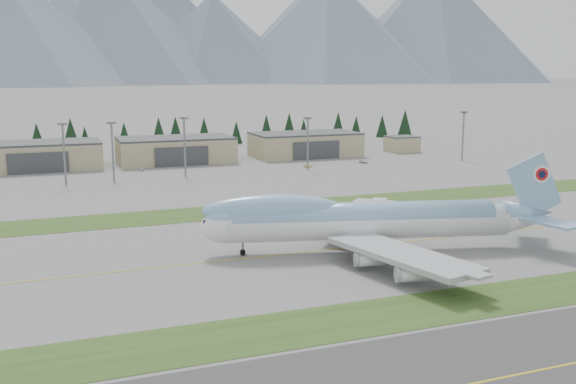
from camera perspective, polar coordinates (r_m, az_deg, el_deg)
name	(u,v)px	position (r m, az deg, el deg)	size (l,w,h in m)	color
ground	(373,245)	(144.40, 7.54, -4.70)	(7000.00, 7000.00, 0.00)	slate
grass_strip_near	(480,301)	(113.97, 16.71, -9.25)	(400.00, 14.00, 0.08)	#31491A
grass_strip_far	(298,206)	(184.12, 0.92, -1.28)	(400.00, 18.00, 0.08)	#31491A
taxiway_line_main	(373,245)	(144.40, 7.54, -4.70)	(400.00, 0.40, 0.02)	gold
boeing_747_freighter	(365,220)	(137.58, 6.87, -2.47)	(79.88, 66.71, 21.00)	white
hangar_left	(38,155)	(274.31, -21.33, 3.05)	(48.00, 26.60, 10.80)	tan
hangar_center	(176,150)	(279.09, -9.96, 3.73)	(48.00, 26.60, 10.80)	tan
hangar_right	(305,144)	(296.10, 1.54, 4.27)	(48.00, 26.60, 10.80)	tan
control_shed	(402,144)	(316.87, 10.09, 4.23)	(14.00, 12.00, 7.60)	tan
floodlight_masts	(195,135)	(238.93, -8.26, 5.07)	(196.79, 9.52, 24.72)	slate
service_vehicle_a	(142,171)	(257.30, -12.89, 1.84)	(1.24, 3.08, 1.05)	silver
service_vehicle_b	(307,167)	(260.33, 1.74, 2.20)	(1.19, 3.40, 1.12)	gold
service_vehicle_c	(363,163)	(274.36, 6.70, 2.57)	(1.84, 4.53, 1.31)	silver
conifer_belt	(178,131)	(342.82, -9.79, 5.33)	(274.35, 15.67, 16.69)	black
mountain_ridge_front	(44,15)	(2327.18, -20.91, 14.47)	(4273.64, 1230.03, 505.28)	#4E5C68
mountain_ridge_rear	(84,24)	(3035.64, -17.69, 14.06)	(4466.75, 1029.01, 514.51)	#4E5C68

